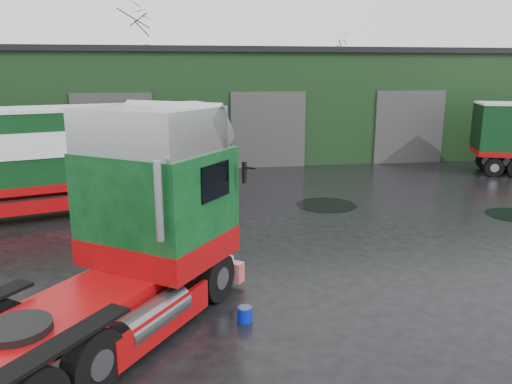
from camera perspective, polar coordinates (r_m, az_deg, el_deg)
ground at (r=13.50m, az=3.90°, el=-8.51°), size 100.00×100.00×0.00m
warehouse at (r=32.58m, az=-0.56°, el=10.35°), size 32.40×12.40×6.30m
hero_tractor at (r=9.74m, az=-18.33°, el=-4.29°), size 6.62×7.54×4.42m
trailer_left at (r=19.30m, az=-22.92°, el=3.23°), size 12.69×6.11×3.88m
wash_bucket at (r=10.72m, az=-1.29°, el=-13.79°), size 0.42×0.42×0.30m
tree_back_a at (r=42.27m, az=-13.77°, el=12.92°), size 4.40×4.40×9.50m
tree_back_b at (r=44.10m, az=7.97°, el=11.90°), size 4.40×4.40×7.50m
puddle_1 at (r=19.58m, az=8.06°, el=-1.48°), size 2.34×2.34×0.01m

